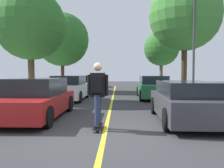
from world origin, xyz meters
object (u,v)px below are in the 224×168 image
(parked_car_left_near, at_px, (69,88))
(parked_car_left_farthest, at_px, (93,81))
(parked_car_right_nearest, at_px, (186,101))
(streetlamp, at_px, (194,33))
(parked_car_left_nearest, at_px, (36,99))
(skateboard, at_px, (98,126))
(parked_car_right_near, at_px, (153,87))
(street_tree_right_near, at_px, (161,49))
(street_tree_right_nearest, at_px, (185,15))
(skateboarder, at_px, (98,90))
(parked_car_left_far, at_px, (86,83))
(street_tree_left_near, at_px, (62,40))
(street_tree_left_nearest, at_px, (31,25))

(parked_car_left_near, relative_size, parked_car_left_farthest, 0.90)
(parked_car_right_nearest, xyz_separation_m, streetlamp, (1.75, 4.62, 3.00))
(parked_car_left_nearest, relative_size, skateboard, 5.07)
(streetlamp, bearing_deg, parked_car_left_farthest, 115.23)
(parked_car_left_near, height_order, parked_car_right_nearest, parked_car_left_near)
(parked_car_right_near, bearing_deg, parked_car_left_farthest, 112.67)
(parked_car_right_nearest, bearing_deg, parked_car_left_near, 130.61)
(parked_car_left_near, distance_m, street_tree_right_near, 11.35)
(parked_car_right_nearest, distance_m, street_tree_right_nearest, 8.34)
(street_tree_right_nearest, bearing_deg, skateboard, -120.22)
(parked_car_left_nearest, xyz_separation_m, streetlamp, (6.82, 4.17, 2.99))
(streetlamp, xyz_separation_m, skateboarder, (-4.50, -5.82, -2.56))
(parked_car_left_farthest, bearing_deg, parked_car_right_nearest, -75.13)
(parked_car_left_farthest, relative_size, streetlamp, 0.74)
(parked_car_right_nearest, bearing_deg, skateboarder, -156.42)
(parked_car_left_far, bearing_deg, parked_car_right_near, -50.51)
(street_tree_right_near, bearing_deg, parked_car_left_far, -170.49)
(street_tree_right_near, bearing_deg, parked_car_left_near, -129.74)
(parked_car_left_far, xyz_separation_m, street_tree_left_near, (-1.89, -1.11, 3.76))
(parked_car_left_farthest, bearing_deg, street_tree_left_nearest, -97.60)
(parked_car_left_near, relative_size, skateboarder, 2.36)
(parked_car_left_nearest, height_order, street_tree_left_nearest, street_tree_left_nearest)
(parked_car_left_farthest, height_order, parked_car_right_near, parked_car_right_near)
(parked_car_left_far, distance_m, street_tree_right_nearest, 10.39)
(parked_car_right_near, distance_m, skateboard, 8.60)
(streetlamp, bearing_deg, parked_car_right_near, 126.81)
(skateboard, relative_size, skateboarder, 0.48)
(parked_car_left_nearest, xyz_separation_m, street_tree_right_nearest, (6.96, 6.34, 4.45))
(street_tree_right_near, bearing_deg, skateboard, -106.71)
(parked_car_right_nearest, bearing_deg, street_tree_left_nearest, 144.49)
(parked_car_left_farthest, relative_size, parked_car_right_near, 1.00)
(parked_car_left_near, distance_m, parked_car_left_far, 7.20)
(parked_car_left_far, xyz_separation_m, skateboard, (2.32, -14.28, -0.60))
(parked_car_left_farthest, bearing_deg, street_tree_left_near, -104.88)
(skateboard, bearing_deg, street_tree_left_near, 107.71)
(parked_car_left_nearest, distance_m, parked_car_left_farthest, 18.64)
(street_tree_left_nearest, xyz_separation_m, skateboarder, (4.20, -6.16, -3.09))
(parked_car_right_nearest, xyz_separation_m, street_tree_left_nearest, (-6.96, 4.96, 3.53))
(parked_car_left_farthest, height_order, street_tree_right_nearest, street_tree_right_nearest)
(skateboard, bearing_deg, parked_car_left_far, 99.23)
(skateboard, height_order, skateboarder, skateboarder)
(street_tree_right_nearest, bearing_deg, parked_car_right_near, 174.88)
(street_tree_right_nearest, relative_size, skateboard, 8.47)
(parked_car_left_near, height_order, street_tree_right_nearest, street_tree_right_nearest)
(street_tree_right_nearest, xyz_separation_m, streetlamp, (-0.14, -2.17, -1.46))
(parked_car_right_near, bearing_deg, skateboard, -108.69)
(parked_car_left_near, bearing_deg, skateboarder, -71.95)
(street_tree_left_nearest, distance_m, street_tree_left_near, 7.04)
(street_tree_right_near, height_order, streetlamp, streetlamp)
(parked_car_left_farthest, xyz_separation_m, parked_car_right_nearest, (5.07, -19.10, 0.00))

